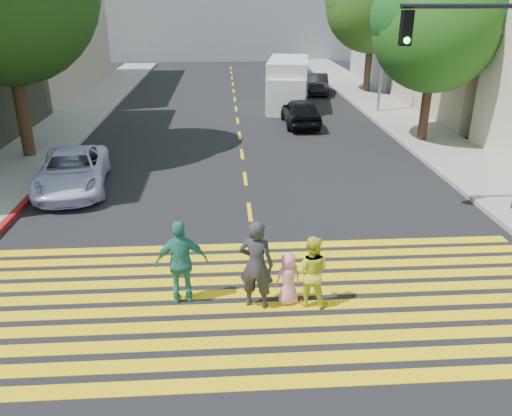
{
  "coord_description": "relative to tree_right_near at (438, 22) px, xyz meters",
  "views": [
    {
      "loc": [
        -0.69,
        -7.71,
        5.94
      ],
      "look_at": [
        0.0,
        3.0,
        1.4
      ],
      "focal_mm": 35.0,
      "sensor_mm": 36.0,
      "label": 1
    }
  ],
  "objects": [
    {
      "name": "ground",
      "position": [
        -8.07,
        -13.31,
        -5.01
      ],
      "size": [
        120.0,
        120.0,
        0.0
      ],
      "primitive_type": "plane",
      "color": "black"
    },
    {
      "name": "sidewalk_left",
      "position": [
        -16.57,
        8.69,
        -4.93
      ],
      "size": [
        3.0,
        40.0,
        0.15
      ],
      "primitive_type": "cube",
      "color": "gray",
      "rests_on": "ground"
    },
    {
      "name": "sidewalk_right",
      "position": [
        0.43,
        1.69,
        -4.93
      ],
      "size": [
        3.0,
        60.0,
        0.15
      ],
      "primitive_type": "cube",
      "color": "gray",
      "rests_on": "ground"
    },
    {
      "name": "curb_red",
      "position": [
        -14.97,
        -7.31,
        -4.93
      ],
      "size": [
        0.2,
        8.0,
        0.16
      ],
      "primitive_type": "cube",
      "color": "maroon",
      "rests_on": "ground"
    },
    {
      "name": "crosswalk",
      "position": [
        -8.07,
        -12.04,
        -5.0
      ],
      "size": [
        13.4,
        5.3,
        0.01
      ],
      "color": "yellow",
      "rests_on": "ground"
    },
    {
      "name": "lane_line",
      "position": [
        -8.07,
        9.19,
        -5.0
      ],
      "size": [
        0.12,
        34.4,
        0.01
      ],
      "color": "yellow",
      "rests_on": "ground"
    },
    {
      "name": "building_right_grey",
      "position": [
        6.93,
        16.69,
        -0.01
      ],
      "size": [
        10.0,
        10.0,
        10.0
      ],
      "primitive_type": "cube",
      "color": "gray",
      "rests_on": "ground"
    },
    {
      "name": "tree_right_near",
      "position": [
        0.0,
        0.0,
        0.0
      ],
      "size": [
        6.38,
        6.09,
        7.4
      ],
      "rotation": [
        0.0,
        0.0,
        -0.23
      ],
      "color": "#482D1A",
      "rests_on": "ground"
    },
    {
      "name": "pedestrian_man",
      "position": [
        -8.19,
        -12.23,
        -4.04
      ],
      "size": [
        0.81,
        0.65,
        1.94
      ],
      "primitive_type": "imported",
      "rotation": [
        0.0,
        0.0,
        2.85
      ],
      "color": "#2D2C33",
      "rests_on": "ground"
    },
    {
      "name": "pedestrian_woman",
      "position": [
        -7.07,
        -12.23,
        -4.23
      ],
      "size": [
        0.9,
        0.78,
        1.56
      ],
      "primitive_type": "imported",
      "rotation": [
        0.0,
        0.0,
        2.85
      ],
      "color": "yellow",
      "rests_on": "ground"
    },
    {
      "name": "pedestrian_child",
      "position": [
        -7.53,
        -12.16,
        -4.43
      ],
      "size": [
        0.65,
        0.52,
        1.16
      ],
      "primitive_type": "imported",
      "rotation": [
        0.0,
        0.0,
        3.44
      ],
      "color": "pink",
      "rests_on": "ground"
    },
    {
      "name": "pedestrian_extra",
      "position": [
        -9.71,
        -11.93,
        -4.09
      ],
      "size": [
        1.12,
        0.57,
        1.84
      ],
      "primitive_type": "imported",
      "rotation": [
        0.0,
        0.0,
        3.26
      ],
      "color": "teal",
      "rests_on": "ground"
    },
    {
      "name": "white_sedan",
      "position": [
        -13.84,
        -4.96,
        -4.37
      ],
      "size": [
        2.75,
        4.86,
        1.28
      ],
      "primitive_type": "imported",
      "rotation": [
        0.0,
        0.0,
        0.14
      ],
      "color": "silver",
      "rests_on": "ground"
    },
    {
      "name": "dark_car_near",
      "position": [
        -4.96,
        3.45,
        -4.32
      ],
      "size": [
        1.67,
        4.07,
        1.38
      ],
      "primitive_type": "imported",
      "rotation": [
        0.0,
        0.0,
        3.15
      ],
      "color": "black",
      "rests_on": "ground"
    },
    {
      "name": "silver_car",
      "position": [
        -4.46,
        14.8,
        -4.39
      ],
      "size": [
        1.84,
        4.33,
        1.24
      ],
      "primitive_type": "imported",
      "rotation": [
        0.0,
        0.0,
        3.12
      ],
      "color": "gray",
      "rests_on": "ground"
    },
    {
      "name": "dark_car_parked",
      "position": [
        -2.53,
        12.37,
        -4.38
      ],
      "size": [
        1.81,
        3.96,
        1.26
      ],
      "primitive_type": "imported",
      "rotation": [
        0.0,
        0.0,
        -0.13
      ],
      "color": "black",
      "rests_on": "ground"
    },
    {
      "name": "white_van",
      "position": [
        -5.07,
        7.93,
        -3.72
      ],
      "size": [
        3.03,
        6.01,
        2.71
      ],
      "rotation": [
        0.0,
        0.0,
        -0.17
      ],
      "color": "silver",
      "rests_on": "ground"
    },
    {
      "name": "traffic_signal",
      "position": [
        -1.35,
        -7.88,
        -1.03
      ],
      "size": [
        4.19,
        0.36,
        6.15
      ],
      "rotation": [
        0.0,
        0.0,
        0.01
      ],
      "color": "#2D2E33",
      "rests_on": "ground"
    },
    {
      "name": "street_lamp",
      "position": [
        -0.44,
        6.0,
        -0.14
      ],
      "size": [
        1.92,
        0.48,
        8.49
      ],
      "rotation": [
        0.0,
        0.0,
        0.16
      ],
      "color": "gray",
      "rests_on": "ground"
    }
  ]
}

